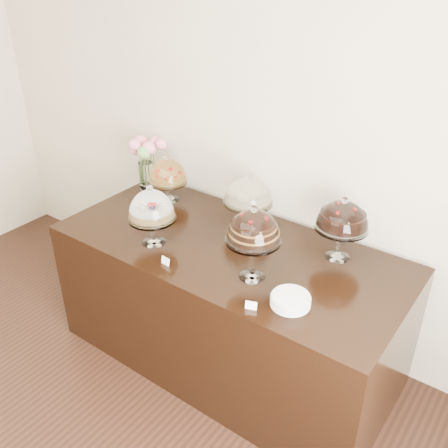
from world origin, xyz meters
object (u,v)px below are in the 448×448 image
Objects in this scene: cake_stand_sugar_sponge at (151,208)px; cake_stand_choco_layer at (254,229)px; cake_stand_fruit_tart at (168,173)px; flower_vase at (145,155)px; cake_stand_cheesecake at (248,193)px; display_counter at (228,304)px; plate_stack at (290,300)px; cake_stand_dark_choco at (343,218)px.

cake_stand_sugar_sponge is 0.70m from cake_stand_choco_layer.
cake_stand_fruit_tart is 0.86× the size of flower_vase.
cake_stand_sugar_sponge is 0.60m from cake_stand_fruit_tart.
cake_stand_fruit_tart is at bearing 122.50° from cake_stand_sugar_sponge.
display_counter is at bearing -80.35° from cake_stand_cheesecake.
display_counter is 5.94× the size of cake_stand_cheesecake.
cake_stand_sugar_sponge is 0.97× the size of flower_vase.
display_counter is at bearing 154.61° from plate_stack.
flower_vase is (-1.58, 0.04, -0.00)m from cake_stand_dark_choco.
cake_stand_fruit_tart is at bearing -179.07° from cake_stand_cheesecake.
plate_stack reaches higher than display_counter.
cake_stand_cheesecake is 0.94× the size of cake_stand_dark_choco.
cake_stand_fruit_tart is 1.43m from plate_stack.
cake_stand_sugar_sponge is 1.12× the size of cake_stand_fruit_tart.
cake_stand_cheesecake is at bearing 99.65° from display_counter.
flower_vase is 2.00× the size of plate_stack.
cake_stand_cheesecake is 0.95m from flower_vase.
display_counter is 10.98× the size of plate_stack.
cake_stand_choco_layer is at bearing 4.32° from cake_stand_sugar_sponge.
cake_stand_sugar_sponge is 0.63m from cake_stand_cheesecake.
flower_vase reaches higher than display_counter.
plate_stack is at bearing -20.99° from flower_vase.
flower_vase is (-0.27, 0.06, 0.05)m from cake_stand_fruit_tart.
cake_stand_choco_layer is 0.42m from plate_stack.
cake_stand_fruit_tart reaches higher than display_counter.
cake_stand_cheesecake is 0.87m from plate_stack.
cake_stand_fruit_tart is at bearing 159.75° from display_counter.
cake_stand_cheesecake is 1.85× the size of plate_stack.
plate_stack is (-0.00, -0.56, -0.23)m from cake_stand_dark_choco.
cake_stand_choco_layer is 2.23× the size of plate_stack.
cake_stand_dark_choco is at bearing -1.53° from flower_vase.
flower_vase is (-1.28, 0.51, -0.05)m from cake_stand_choco_layer.
flower_vase reaches higher than cake_stand_sugar_sponge.
cake_stand_sugar_sponge is 1.05× the size of cake_stand_cheesecake.
cake_stand_dark_choco reaches higher than cake_stand_cheesecake.
cake_stand_dark_choco is at bearing 25.82° from display_counter.
cake_stand_dark_choco is at bearing 0.62° from cake_stand_cheesecake.
cake_stand_dark_choco is at bearing 57.25° from cake_stand_choco_layer.
cake_stand_sugar_sponge is 0.81m from flower_vase.
flower_vase is 1.71m from plate_stack.
cake_stand_sugar_sponge is at bearing -124.99° from cake_stand_cheesecake.
flower_vase is at bearing 136.31° from cake_stand_sugar_sponge.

